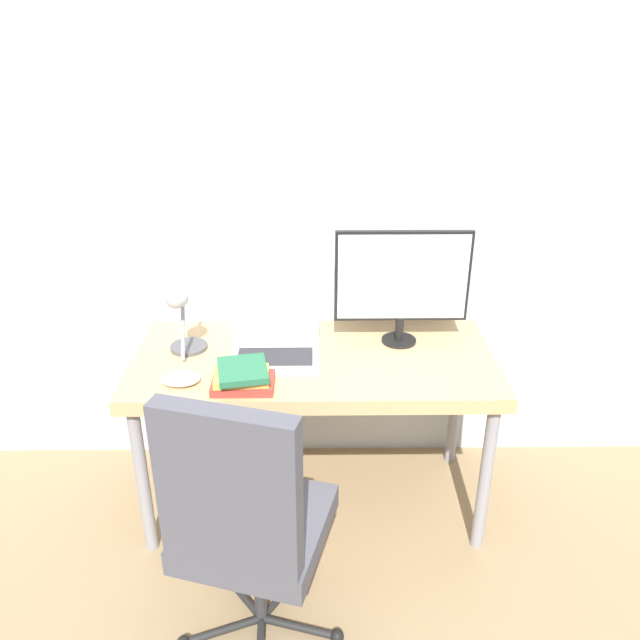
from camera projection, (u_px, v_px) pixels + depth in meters
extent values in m
plane|color=#937A56|center=(315.00, 556.00, 2.55)|extent=(12.00, 12.00, 0.00)
cube|color=silver|center=(313.00, 198.00, 2.68)|extent=(8.00, 0.05, 2.60)
cube|color=tan|center=(314.00, 363.00, 2.56)|extent=(1.47, 0.68, 0.06)
cylinder|color=gray|center=(143.00, 481.00, 2.46)|extent=(0.05, 0.05, 0.69)
cylinder|color=gray|center=(485.00, 479.00, 2.47)|extent=(0.05, 0.05, 0.69)
cylinder|color=gray|center=(172.00, 403.00, 2.96)|extent=(0.05, 0.05, 0.69)
cylinder|color=gray|center=(455.00, 402.00, 2.98)|extent=(0.05, 0.05, 0.69)
cube|color=silver|center=(275.00, 359.00, 2.51)|extent=(0.36, 0.25, 0.02)
cube|color=#2D2D33|center=(275.00, 357.00, 2.50)|extent=(0.30, 0.15, 0.00)
cube|color=silver|center=(275.00, 320.00, 2.53)|extent=(0.36, 0.08, 0.24)
cube|color=black|center=(275.00, 320.00, 2.53)|extent=(0.32, 0.07, 0.21)
cylinder|color=black|center=(398.00, 340.00, 2.66)|extent=(0.15, 0.15, 0.01)
cylinder|color=black|center=(399.00, 328.00, 2.64)|extent=(0.04, 0.04, 0.10)
cube|color=black|center=(402.00, 276.00, 2.54)|extent=(0.55, 0.02, 0.39)
cube|color=silver|center=(403.00, 278.00, 2.53)|extent=(0.53, 0.00, 0.36)
cylinder|color=#4C4C51|center=(189.00, 347.00, 2.60)|extent=(0.15, 0.15, 0.02)
cylinder|color=#99999E|center=(183.00, 322.00, 2.49)|extent=(0.02, 0.14, 0.28)
sphere|color=#B2B2B7|center=(176.00, 297.00, 2.37)|extent=(0.09, 0.09, 0.09)
sphere|color=black|center=(337.00, 636.00, 2.19)|extent=(0.05, 0.05, 0.05)
cylinder|color=black|center=(298.00, 627.00, 2.22)|extent=(0.28, 0.10, 0.03)
sphere|color=black|center=(305.00, 567.00, 2.47)|extent=(0.05, 0.05, 0.05)
cylinder|color=black|center=(284.00, 592.00, 2.36)|extent=(0.18, 0.25, 0.03)
sphere|color=black|center=(222.00, 570.00, 2.45)|extent=(0.05, 0.05, 0.05)
cylinder|color=black|center=(241.00, 593.00, 2.35)|extent=(0.20, 0.24, 0.03)
cylinder|color=black|center=(223.00, 630.00, 2.21)|extent=(0.27, 0.12, 0.03)
cylinder|color=#2D2D33|center=(259.00, 577.00, 2.17)|extent=(0.04, 0.04, 0.36)
cube|color=#4C4C56|center=(256.00, 527.00, 2.07)|extent=(0.56, 0.56, 0.09)
cube|color=#4C4C56|center=(227.00, 490.00, 1.77)|extent=(0.43, 0.19, 0.54)
cube|color=#B2382D|center=(243.00, 383.00, 2.32)|extent=(0.23, 0.16, 0.03)
cube|color=gold|center=(241.00, 376.00, 2.31)|extent=(0.21, 0.16, 0.03)
cube|color=#286B47|center=(242.00, 370.00, 2.31)|extent=(0.21, 0.23, 0.02)
cube|color=black|center=(226.00, 384.00, 2.33)|extent=(0.07, 0.14, 0.02)
ellipsoid|color=white|center=(180.00, 379.00, 2.34)|extent=(0.15, 0.11, 0.04)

